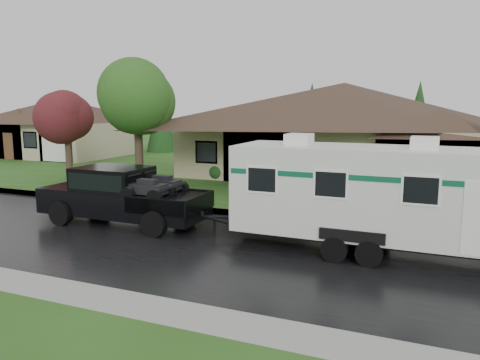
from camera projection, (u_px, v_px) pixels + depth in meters
name	position (u px, v px, depth m)	size (l,w,h in m)	color
ground	(214.00, 228.00, 17.03)	(140.00, 140.00, 0.00)	#2A4D18
road	(187.00, 243.00, 15.21)	(140.00, 8.00, 0.01)	black
curb	(238.00, 213.00, 19.07)	(140.00, 0.50, 0.15)	gray
lawn	(314.00, 172.00, 30.67)	(140.00, 26.00, 0.15)	#2A4D18
house_main	(348.00, 119.00, 28.18)	(19.44, 10.80, 6.90)	#998867
house_far	(63.00, 122.00, 39.29)	(10.80, 8.64, 5.80)	tan
tree_left_green	(137.00, 101.00, 24.16)	(3.89, 3.89, 6.45)	#382B1E
tree_red	(66.00, 119.00, 26.74)	(3.06, 3.06, 5.06)	#382B1E
shrub_row	(325.00, 178.00, 24.63)	(13.60, 1.00, 1.00)	#143814
pickup_truck	(120.00, 194.00, 17.55)	(6.45, 2.45, 2.15)	black
travel_trailer	(360.00, 191.00, 14.07)	(7.96, 2.80, 3.57)	silver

